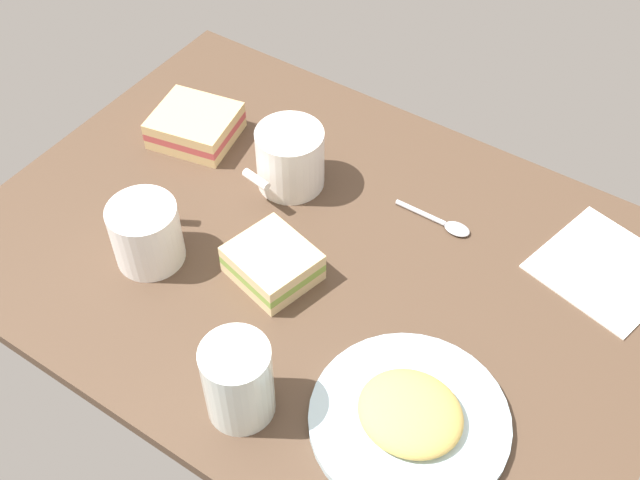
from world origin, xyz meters
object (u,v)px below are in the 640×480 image
coffee_mug_milky (146,233)px  spoon (444,223)px  sandwich_side (273,263)px  plate_of_food (410,417)px  sandwich_main (195,126)px  glass_of_milk (239,384)px  paper_napkin (605,269)px  coffee_mug_black (290,158)px

coffee_mug_milky → spoon: 39.46cm
sandwich_side → plate_of_food: bearing=160.5°
plate_of_food → coffee_mug_milky: 40.11cm
sandwich_main → spoon: bearing=-173.4°
glass_of_milk → spoon: size_ratio=0.96×
sandwich_main → paper_napkin: 61.13cm
coffee_mug_milky → coffee_mug_black: bearing=-108.6°
coffee_mug_black → coffee_mug_milky: size_ratio=1.07×
sandwich_side → spoon: sandwich_side is taller
spoon → paper_napkin: size_ratio=0.72×
plate_of_food → paper_napkin: (-10.33, -33.13, -1.12)cm
sandwich_main → glass_of_milk: size_ratio=1.26×
sandwich_main → spoon: sandwich_main is taller
glass_of_milk → spoon: 37.86cm
sandwich_side → paper_napkin: (-35.18, -24.35, -2.05)cm
spoon → coffee_mug_milky: bearing=41.6°
spoon → plate_of_food: bearing=110.4°
plate_of_food → sandwich_side: sandwich_side is taller
coffee_mug_milky → sandwich_main: coffee_mug_milky is taller
sandwich_side → glass_of_milk: (-8.22, 17.38, 2.48)cm
plate_of_food → glass_of_milk: bearing=27.4°
plate_of_food → glass_of_milk: glass_of_milk is taller
sandwich_side → glass_of_milk: 19.39cm
coffee_mug_milky → sandwich_main: (10.17, -21.52, -2.34)cm
sandwich_main → sandwich_side: size_ratio=1.12×
coffee_mug_milky → glass_of_milk: glass_of_milk is taller
coffee_mug_milky → paper_napkin: coffee_mug_milky is taller
sandwich_main → sandwich_side: bearing=148.9°
coffee_mug_milky → spoon: size_ratio=1.01×
plate_of_food → sandwich_side: 26.37cm
coffee_mug_milky → paper_napkin: 59.03cm
glass_of_milk → sandwich_side: bearing=-64.7°
spoon → paper_napkin: 21.42cm
plate_of_food → paper_napkin: size_ratio=1.43×
sandwich_side → sandwich_main: bearing=-31.1°
glass_of_milk → paper_napkin: 49.89cm
glass_of_milk → coffee_mug_milky: bearing=-25.4°
plate_of_food → sandwich_main: size_ratio=1.65×
coffee_mug_milky → spoon: coffee_mug_milky is taller
plate_of_food → spoon: (10.58, -28.52, -0.89)cm
plate_of_food → coffee_mug_black: (32.68, -23.88, 3.41)cm
glass_of_milk → spoon: bearing=-99.2°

